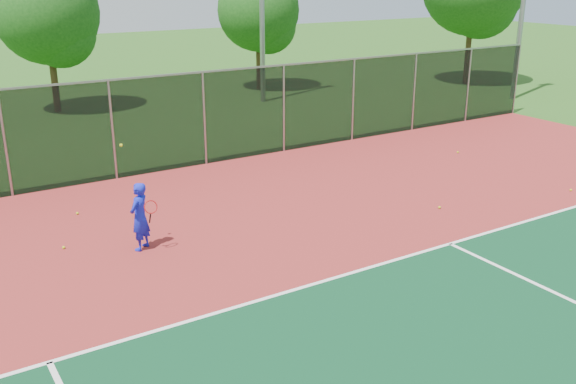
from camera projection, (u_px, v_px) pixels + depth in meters
name	position (u px, v px, depth m)	size (l,w,h in m)	color
ground	(492.00, 326.00, 11.48)	(120.00, 120.00, 0.00)	#225117
court_apron	(415.00, 282.00, 13.08)	(30.00, 20.00, 0.02)	maroon
fence_back	(204.00, 117.00, 20.59)	(30.00, 0.06, 3.03)	black
tennis_player	(140.00, 216.00, 14.38)	(0.69, 0.74, 2.49)	#1620D0
practice_ball_0	(458.00, 152.00, 22.29)	(0.07, 0.07, 0.07)	#B9C917
practice_ball_1	(571.00, 190.00, 18.44)	(0.07, 0.07, 0.07)	#B9C917
practice_ball_3	(77.00, 213.00, 16.67)	(0.07, 0.07, 0.07)	#B9C917
practice_ball_4	(64.00, 247.00, 14.62)	(0.07, 0.07, 0.07)	#B9C917
practice_ball_5	(439.00, 207.00, 17.09)	(0.07, 0.07, 0.07)	#B9C917
tree_back_left	(50.00, 17.00, 27.65)	(4.47, 4.47, 6.56)	#382514
tree_back_mid	(261.00, 14.00, 33.16)	(4.24, 4.24, 6.23)	#382514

